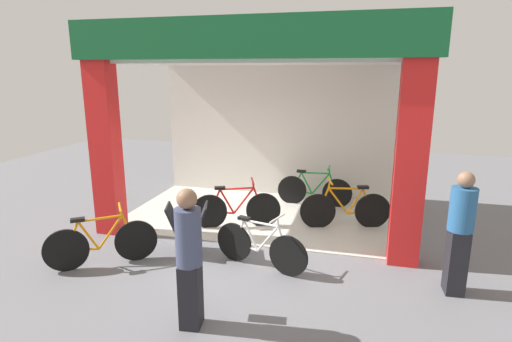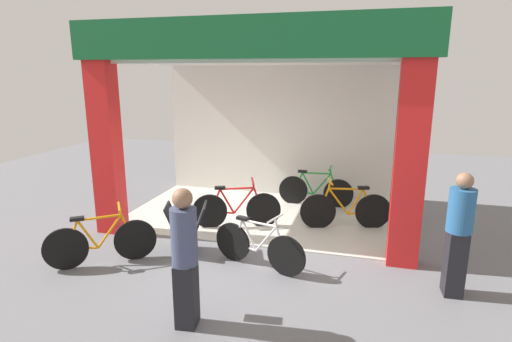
{
  "view_description": "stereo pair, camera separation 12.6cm",
  "coord_description": "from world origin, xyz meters",
  "px_view_note": "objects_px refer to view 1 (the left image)",
  "views": [
    {
      "loc": [
        1.87,
        -6.46,
        2.98
      ],
      "look_at": [
        0.0,
        0.81,
        1.15
      ],
      "focal_mm": 29.0,
      "sensor_mm": 36.0,
      "label": 1
    },
    {
      "loc": [
        1.99,
        -6.43,
        2.98
      ],
      "look_at": [
        0.0,
        0.81,
        1.15
      ],
      "focal_mm": 29.0,
      "sensor_mm": 36.0,
      "label": 2
    }
  ],
  "objects_px": {
    "bicycle_inside_0": "(236,209)",
    "sandwich_board_sign": "(188,229)",
    "bicycle_inside_2": "(314,190)",
    "bicycle_parked_1": "(260,246)",
    "pedestrian_0": "(460,232)",
    "pedestrian_1": "(190,258)",
    "bicycle_parked_0": "(101,243)",
    "bicycle_inside_1": "(346,209)"
  },
  "relations": [
    {
      "from": "bicycle_parked_0",
      "to": "pedestrian_1",
      "type": "xyz_separation_m",
      "value": [
        1.97,
        -1.11,
        0.5
      ]
    },
    {
      "from": "pedestrian_0",
      "to": "bicycle_parked_1",
      "type": "bearing_deg",
      "value": 179.0
    },
    {
      "from": "bicycle_parked_1",
      "to": "pedestrian_0",
      "type": "height_order",
      "value": "pedestrian_0"
    },
    {
      "from": "bicycle_parked_0",
      "to": "bicycle_parked_1",
      "type": "xyz_separation_m",
      "value": [
        2.4,
        0.54,
        -0.02
      ]
    },
    {
      "from": "sandwich_board_sign",
      "to": "pedestrian_1",
      "type": "distance_m",
      "value": 2.09
    },
    {
      "from": "bicycle_inside_2",
      "to": "bicycle_parked_1",
      "type": "relative_size",
      "value": 1.08
    },
    {
      "from": "bicycle_inside_1",
      "to": "sandwich_board_sign",
      "type": "bearing_deg",
      "value": -143.92
    },
    {
      "from": "bicycle_inside_0",
      "to": "sandwich_board_sign",
      "type": "distance_m",
      "value": 1.39
    },
    {
      "from": "pedestrian_1",
      "to": "bicycle_parked_1",
      "type": "bearing_deg",
      "value": 75.29
    },
    {
      "from": "pedestrian_1",
      "to": "bicycle_inside_1",
      "type": "bearing_deg",
      "value": 66.01
    },
    {
      "from": "pedestrian_1",
      "to": "bicycle_inside_0",
      "type": "bearing_deg",
      "value": 97.47
    },
    {
      "from": "bicycle_inside_0",
      "to": "bicycle_inside_1",
      "type": "bearing_deg",
      "value": 13.49
    },
    {
      "from": "bicycle_inside_2",
      "to": "bicycle_parked_0",
      "type": "height_order",
      "value": "bicycle_parked_0"
    },
    {
      "from": "bicycle_parked_1",
      "to": "pedestrian_0",
      "type": "relative_size",
      "value": 0.9
    },
    {
      "from": "bicycle_parked_1",
      "to": "pedestrian_1",
      "type": "bearing_deg",
      "value": -104.71
    },
    {
      "from": "bicycle_parked_0",
      "to": "pedestrian_0",
      "type": "relative_size",
      "value": 0.82
    },
    {
      "from": "bicycle_inside_2",
      "to": "sandwich_board_sign",
      "type": "relative_size",
      "value": 1.93
    },
    {
      "from": "bicycle_parked_0",
      "to": "pedestrian_1",
      "type": "relative_size",
      "value": 0.82
    },
    {
      "from": "bicycle_inside_0",
      "to": "sandwich_board_sign",
      "type": "xyz_separation_m",
      "value": [
        -0.44,
        -1.32,
        0.05
      ]
    },
    {
      "from": "pedestrian_1",
      "to": "bicycle_inside_2",
      "type": "bearing_deg",
      "value": 79.72
    },
    {
      "from": "bicycle_inside_1",
      "to": "bicycle_parked_0",
      "type": "height_order",
      "value": "bicycle_inside_1"
    },
    {
      "from": "bicycle_inside_2",
      "to": "bicycle_inside_1",
      "type": "bearing_deg",
      "value": -58.49
    },
    {
      "from": "pedestrian_0",
      "to": "pedestrian_1",
      "type": "height_order",
      "value": "pedestrian_0"
    },
    {
      "from": "bicycle_parked_0",
      "to": "pedestrian_0",
      "type": "height_order",
      "value": "pedestrian_0"
    },
    {
      "from": "bicycle_parked_0",
      "to": "pedestrian_0",
      "type": "distance_m",
      "value": 5.21
    },
    {
      "from": "bicycle_parked_0",
      "to": "pedestrian_0",
      "type": "xyz_separation_m",
      "value": [
        5.16,
        0.49,
        0.51
      ]
    },
    {
      "from": "bicycle_parked_0",
      "to": "sandwich_board_sign",
      "type": "relative_size",
      "value": 1.62
    },
    {
      "from": "bicycle_inside_0",
      "to": "pedestrian_1",
      "type": "bearing_deg",
      "value": -82.53
    },
    {
      "from": "bicycle_inside_1",
      "to": "pedestrian_0",
      "type": "bearing_deg",
      "value": -53.03
    },
    {
      "from": "bicycle_inside_1",
      "to": "bicycle_parked_0",
      "type": "distance_m",
      "value": 4.42
    },
    {
      "from": "bicycle_parked_1",
      "to": "pedestrian_0",
      "type": "bearing_deg",
      "value": -1.0
    },
    {
      "from": "bicycle_parked_0",
      "to": "pedestrian_1",
      "type": "distance_m",
      "value": 2.32
    },
    {
      "from": "bicycle_inside_0",
      "to": "bicycle_parked_1",
      "type": "height_order",
      "value": "bicycle_inside_0"
    },
    {
      "from": "bicycle_inside_0",
      "to": "bicycle_inside_2",
      "type": "bearing_deg",
      "value": 52.69
    },
    {
      "from": "bicycle_inside_0",
      "to": "sandwich_board_sign",
      "type": "relative_size",
      "value": 1.89
    },
    {
      "from": "bicycle_parked_1",
      "to": "sandwich_board_sign",
      "type": "relative_size",
      "value": 1.79
    },
    {
      "from": "bicycle_inside_2",
      "to": "pedestrian_1",
      "type": "bearing_deg",
      "value": -100.28
    },
    {
      "from": "bicycle_inside_1",
      "to": "bicycle_parked_0",
      "type": "bearing_deg",
      "value": -144.63
    },
    {
      "from": "bicycle_inside_2",
      "to": "bicycle_parked_1",
      "type": "xyz_separation_m",
      "value": [
        -0.45,
        -3.24,
        -0.01
      ]
    },
    {
      "from": "bicycle_inside_2",
      "to": "pedestrian_1",
      "type": "xyz_separation_m",
      "value": [
        -0.89,
        -4.89,
        0.51
      ]
    },
    {
      "from": "bicycle_parked_0",
      "to": "sandwich_board_sign",
      "type": "bearing_deg",
      "value": 33.75
    },
    {
      "from": "pedestrian_0",
      "to": "bicycle_inside_0",
      "type": "bearing_deg",
      "value": 156.37
    }
  ]
}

